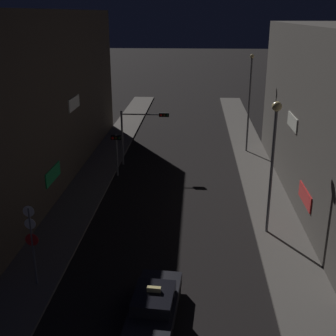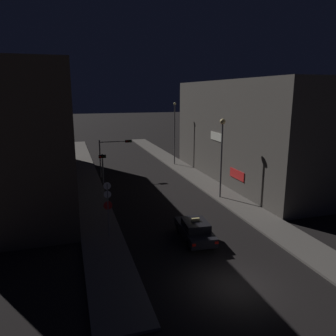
% 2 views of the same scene
% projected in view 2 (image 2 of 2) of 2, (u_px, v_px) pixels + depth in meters
% --- Properties ---
extents(ground_plane, '(300.00, 300.00, 0.00)m').
position_uv_depth(ground_plane, '(239.00, 286.00, 17.47)').
color(ground_plane, black).
extents(sidewalk_left, '(2.89, 57.40, 0.15)m').
position_uv_depth(sidewalk_left, '(86.00, 175.00, 40.53)').
color(sidewalk_left, '#5B5651').
rests_on(sidewalk_left, ground_plane).
extents(sidewalk_right, '(2.89, 57.40, 0.15)m').
position_uv_depth(sidewalk_right, '(183.00, 168.00, 44.13)').
color(sidewalk_right, '#5B5651').
rests_on(sidewalk_right, ground_plane).
extents(building_facade_left, '(7.24, 29.94, 12.20)m').
position_uv_depth(building_facade_left, '(35.00, 131.00, 34.12)').
color(building_facade_left, '#473D33').
rests_on(building_facade_left, ground_plane).
extents(building_facade_right, '(9.96, 25.23, 11.29)m').
position_uv_depth(building_facade_right, '(256.00, 131.00, 38.14)').
color(building_facade_right, '#514C47').
rests_on(building_facade_right, ground_plane).
extents(taxi, '(2.11, 4.57, 1.62)m').
position_uv_depth(taxi, '(195.00, 230.00, 22.79)').
color(taxi, black).
rests_on(taxi, ground_plane).
extents(traffic_light_overhead, '(3.92, 0.42, 4.52)m').
position_uv_depth(traffic_light_overhead, '(113.00, 150.00, 39.46)').
color(traffic_light_overhead, slate).
rests_on(traffic_light_overhead, ground_plane).
extents(traffic_light_left_kerb, '(0.80, 0.42, 3.32)m').
position_uv_depth(traffic_light_left_kerb, '(103.00, 162.00, 36.70)').
color(traffic_light_left_kerb, slate).
rests_on(traffic_light_left_kerb, ground_plane).
extents(sign_pole_left, '(0.60, 0.10, 3.94)m').
position_uv_depth(sign_pole_left, '(108.00, 205.00, 22.64)').
color(sign_pole_left, slate).
rests_on(sign_pole_left, sidewalk_left).
extents(street_lamp_near_block, '(0.53, 0.53, 7.51)m').
position_uv_depth(street_lamp_near_block, '(222.00, 144.00, 30.73)').
color(street_lamp_near_block, slate).
rests_on(street_lamp_near_block, sidewalk_right).
extents(street_lamp_far_block, '(0.36, 0.36, 8.53)m').
position_uv_depth(street_lamp_far_block, '(175.00, 129.00, 45.39)').
color(street_lamp_far_block, slate).
rests_on(street_lamp_far_block, sidewalk_right).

